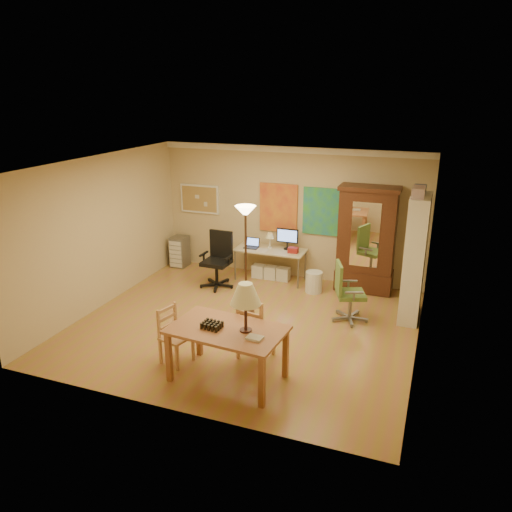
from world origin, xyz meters
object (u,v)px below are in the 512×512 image
at_px(dining_table, 234,320).
at_px(office_chair_green, 348,305).
at_px(office_chair_black, 218,272).
at_px(bookshelf, 414,259).
at_px(computer_desk, 272,261).
at_px(armoire, 366,246).

relative_size(dining_table, office_chair_green, 1.54).
relative_size(dining_table, office_chair_black, 1.44).
bearing_deg(bookshelf, computer_desk, 162.65).
bearing_deg(computer_desk, office_chair_black, -139.92).
bearing_deg(office_chair_green, computer_desk, 143.16).
bearing_deg(office_chair_green, dining_table, -114.76).
height_order(dining_table, office_chair_green, dining_table).
xyz_separation_m(office_chair_black, armoire, (2.77, 0.84, 0.60)).
distance_m(armoire, bookshelf, 1.36).
bearing_deg(office_chair_black, dining_table, -61.39).
relative_size(computer_desk, armoire, 0.70).
xyz_separation_m(dining_table, office_chair_green, (1.10, 2.37, -0.63)).
height_order(office_chair_black, armoire, armoire).
bearing_deg(bookshelf, dining_table, -125.81).
xyz_separation_m(office_chair_black, bookshelf, (3.71, -0.13, 0.77)).
height_order(armoire, bookshelf, bookshelf).
bearing_deg(computer_desk, dining_table, -78.79).
xyz_separation_m(computer_desk, office_chair_green, (1.84, -1.38, -0.12)).
bearing_deg(computer_desk, office_chair_green, -36.84).
distance_m(dining_table, office_chair_green, 2.69).
xyz_separation_m(dining_table, armoire, (1.13, 3.84, -0.01)).
relative_size(dining_table, bookshelf, 0.74).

